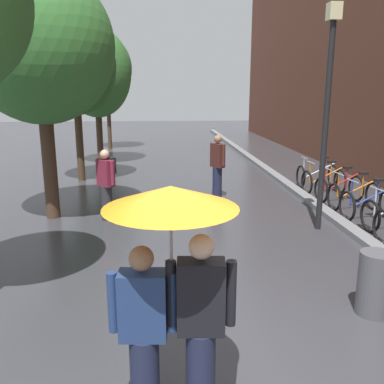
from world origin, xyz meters
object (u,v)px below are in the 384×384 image
object	(u,v)px
street_tree_4	(107,68)
pedestrian_walking_midground	(106,183)
parked_bicycle_7	(324,181)
street_tree_2	(75,66)
street_tree_3	(96,73)
pedestrian_walking_far	(217,166)
couple_under_umbrella	(172,272)
litter_bin	(375,283)
street_tree_1	(40,47)
parked_bicycle_5	(354,195)
parked_bicycle_6	(339,188)
parked_bicycle_8	(317,176)
street_lamp_post	(327,104)
parked_bicycle_4	(368,204)

from	to	relation	value
street_tree_4	pedestrian_walking_midground	size ratio (longest dim) A/B	3.45
parked_bicycle_7	street_tree_2	bearing A→B (deg)	161.38
street_tree_2	pedestrian_walking_midground	bearing A→B (deg)	-72.56
street_tree_3	pedestrian_walking_far	xyz separation A→B (m)	(4.05, -6.18, -2.72)
parked_bicycle_7	pedestrian_walking_far	world-z (taller)	pedestrian_walking_far
couple_under_umbrella	pedestrian_walking_far	size ratio (longest dim) A/B	1.23
litter_bin	pedestrian_walking_midground	xyz separation A→B (m)	(-3.99, 4.46, 0.44)
street_tree_1	pedestrian_walking_far	distance (m)	5.25
street_tree_2	pedestrian_walking_far	xyz separation A→B (m)	(4.19, -2.62, -2.76)
street_tree_1	street_tree_3	bearing A→B (deg)	89.78
street_tree_3	street_tree_4	size ratio (longest dim) A/B	0.96
parked_bicycle_5	parked_bicycle_6	bearing A→B (deg)	92.59
street_tree_3	parked_bicycle_5	distance (m)	11.07
pedestrian_walking_far	pedestrian_walking_midground	bearing A→B (deg)	-146.24
parked_bicycle_8	couple_under_umbrella	world-z (taller)	couple_under_umbrella
parked_bicycle_8	pedestrian_walking_midground	size ratio (longest dim) A/B	0.68
parked_bicycle_6	couple_under_umbrella	xyz separation A→B (m)	(-4.62, -7.13, 1.02)
street_tree_4	street_lamp_post	xyz separation A→B (m)	(5.97, -13.49, -1.40)
pedestrian_walking_midground	street_lamp_post	bearing A→B (deg)	-12.51
parked_bicycle_8	litter_bin	bearing A→B (deg)	-105.38
parked_bicycle_5	couple_under_umbrella	size ratio (longest dim) A/B	0.52
couple_under_umbrella	parked_bicycle_6	bearing A→B (deg)	57.05
parked_bicycle_7	pedestrian_walking_far	distance (m)	3.15
parked_bicycle_4	parked_bicycle_6	size ratio (longest dim) A/B	0.98
street_lamp_post	pedestrian_walking_midground	xyz separation A→B (m)	(-4.57, 1.01, -1.76)
couple_under_umbrella	litter_bin	size ratio (longest dim) A/B	2.50
street_lamp_post	parked_bicycle_8	bearing A→B (deg)	69.73
street_tree_3	pedestrian_walking_midground	size ratio (longest dim) A/B	3.32
street_tree_4	couple_under_umbrella	size ratio (longest dim) A/B	2.63
street_tree_3	couple_under_umbrella	bearing A→B (deg)	-79.60
parked_bicycle_7	street_lamp_post	size ratio (longest dim) A/B	0.25
street_tree_3	parked_bicycle_4	xyz separation A→B (m)	(7.19, -8.53, -3.23)
street_tree_1	pedestrian_walking_far	size ratio (longest dim) A/B	3.15
street_lamp_post	parked_bicycle_4	bearing A→B (deg)	21.12
street_tree_2	couple_under_umbrella	distance (m)	11.08
couple_under_umbrella	street_lamp_post	size ratio (longest dim) A/B	0.47
street_tree_2	street_tree_4	size ratio (longest dim) A/B	0.93
parked_bicycle_4	pedestrian_walking_far	distance (m)	3.96
parked_bicycle_6	couple_under_umbrella	bearing A→B (deg)	-122.95
street_tree_3	pedestrian_walking_far	distance (m)	7.87
street_tree_3	pedestrian_walking_midground	world-z (taller)	street_tree_3
parked_bicycle_5	street_tree_3	bearing A→B (deg)	133.13
street_tree_2	street_lamp_post	xyz separation A→B (m)	(5.98, -5.49, -1.02)
street_tree_2	street_tree_4	world-z (taller)	street_tree_4
parked_bicycle_6	pedestrian_walking_midground	world-z (taller)	pedestrian_walking_midground
couple_under_umbrella	litter_bin	world-z (taller)	couple_under_umbrella
parked_bicycle_8	pedestrian_walking_far	distance (m)	3.39
street_tree_3	couple_under_umbrella	xyz separation A→B (m)	(2.58, -14.07, -2.21)
street_tree_4	litter_bin	size ratio (longest dim) A/B	6.57
parked_bicycle_7	litter_bin	size ratio (longest dim) A/B	1.34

